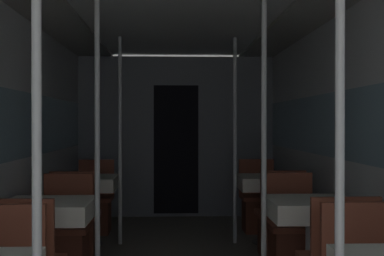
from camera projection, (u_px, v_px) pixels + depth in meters
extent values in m
cube|color=silver|center=(0.00, 148.00, 4.20)|extent=(0.05, 8.61, 2.29)
cube|color=#8CB2C6|center=(2.00, 125.00, 4.20)|extent=(0.03, 7.92, 0.60)
cube|color=silver|center=(356.00, 147.00, 4.32)|extent=(0.05, 8.61, 2.29)
cube|color=#8CB2C6|center=(355.00, 125.00, 4.31)|extent=(0.03, 7.92, 0.60)
cube|color=#999993|center=(33.00, 0.00, 4.20)|extent=(0.51, 8.26, 0.03)
cube|color=#999993|center=(325.00, 3.00, 4.30)|extent=(0.51, 8.26, 0.03)
cube|color=slate|center=(176.00, 137.00, 7.68)|extent=(2.79, 0.08, 2.29)
cube|color=black|center=(176.00, 149.00, 7.64)|extent=(0.64, 0.01, 1.83)
cube|color=brown|center=(7.00, 242.00, 3.02)|extent=(0.44, 0.04, 0.43)
cylinder|color=silver|center=(37.00, 170.00, 2.22)|extent=(0.04, 0.04, 2.29)
cylinder|color=#B7B7BC|center=(48.00, 251.00, 4.05)|extent=(0.09, 0.09, 0.71)
cube|color=#93704C|center=(48.00, 203.00, 4.05)|extent=(0.62, 0.62, 0.02)
cube|color=white|center=(48.00, 210.00, 4.05)|extent=(0.66, 0.66, 0.14)
cube|color=brown|center=(17.00, 234.00, 3.24)|extent=(0.44, 0.04, 0.43)
cube|color=brown|center=(64.00, 253.00, 4.67)|extent=(0.38, 0.38, 0.40)
cube|color=brown|center=(64.00, 228.00, 4.67)|extent=(0.44, 0.44, 0.05)
cube|color=brown|center=(69.00, 197.00, 4.86)|extent=(0.44, 0.04, 0.43)
cylinder|color=silver|center=(97.00, 149.00, 4.06)|extent=(0.04, 0.04, 2.29)
cylinder|color=#4C4C51|center=(86.00, 244.00, 5.90)|extent=(0.36, 0.36, 0.01)
cylinder|color=#B7B7BC|center=(86.00, 211.00, 5.89)|extent=(0.09, 0.09, 0.71)
cube|color=#93704C|center=(86.00, 178.00, 5.89)|extent=(0.62, 0.62, 0.02)
cube|color=white|center=(86.00, 183.00, 5.89)|extent=(0.66, 0.66, 0.14)
cube|color=brown|center=(77.00, 238.00, 5.28)|extent=(0.38, 0.38, 0.40)
cube|color=brown|center=(77.00, 216.00, 5.28)|extent=(0.44, 0.44, 0.05)
cube|color=brown|center=(73.00, 194.00, 5.08)|extent=(0.44, 0.04, 0.43)
cube|color=brown|center=(94.00, 217.00, 6.51)|extent=(0.38, 0.38, 0.40)
cube|color=brown|center=(94.00, 198.00, 6.51)|extent=(0.44, 0.44, 0.05)
cube|color=brown|center=(96.00, 177.00, 6.70)|extent=(0.44, 0.04, 0.43)
cylinder|color=silver|center=(120.00, 141.00, 5.90)|extent=(0.04, 0.04, 2.29)
cube|color=brown|center=(358.00, 239.00, 3.11)|extent=(0.44, 0.04, 0.43)
cylinder|color=silver|center=(340.00, 169.00, 2.27)|extent=(0.04, 0.04, 2.29)
cylinder|color=#B7B7BC|center=(311.00, 248.00, 4.14)|extent=(0.09, 0.09, 0.71)
cube|color=#93704C|center=(312.00, 201.00, 4.13)|extent=(0.62, 0.62, 0.02)
cube|color=white|center=(311.00, 209.00, 4.13)|extent=(0.66, 0.66, 0.14)
cube|color=brown|center=(346.00, 232.00, 3.32)|extent=(0.44, 0.04, 0.43)
cube|color=brown|center=(293.00, 251.00, 4.75)|extent=(0.38, 0.38, 0.40)
cube|color=brown|center=(293.00, 226.00, 4.75)|extent=(0.44, 0.44, 0.05)
cube|color=brown|center=(288.00, 196.00, 4.95)|extent=(0.44, 0.04, 0.43)
cylinder|color=silver|center=(264.00, 148.00, 4.11)|extent=(0.04, 0.04, 2.29)
cylinder|color=#4C4C51|center=(268.00, 242.00, 5.98)|extent=(0.36, 0.36, 0.01)
cylinder|color=#B7B7BC|center=(268.00, 210.00, 5.98)|extent=(0.09, 0.09, 0.71)
cube|color=#93704C|center=(268.00, 177.00, 5.97)|extent=(0.62, 0.62, 0.02)
cube|color=white|center=(268.00, 182.00, 5.97)|extent=(0.66, 0.66, 0.14)
cube|color=brown|center=(279.00, 236.00, 5.37)|extent=(0.38, 0.38, 0.40)
cube|color=brown|center=(279.00, 214.00, 5.36)|extent=(0.44, 0.44, 0.05)
cube|color=brown|center=(283.00, 193.00, 5.16)|extent=(0.44, 0.04, 0.43)
cube|color=brown|center=(259.00, 215.00, 6.59)|extent=(0.38, 0.38, 0.40)
cube|color=brown|center=(259.00, 197.00, 6.59)|extent=(0.44, 0.44, 0.05)
cube|color=brown|center=(256.00, 176.00, 6.79)|extent=(0.44, 0.04, 0.43)
cylinder|color=silver|center=(235.00, 140.00, 5.95)|extent=(0.04, 0.04, 2.29)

